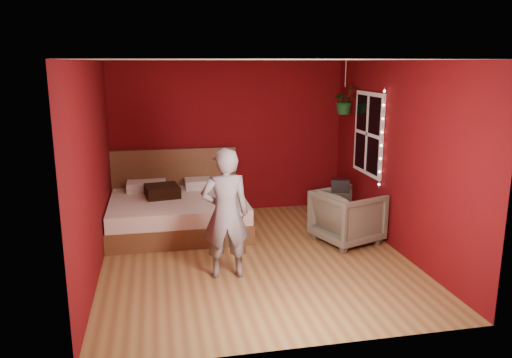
% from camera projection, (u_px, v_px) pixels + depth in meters
% --- Properties ---
extents(floor, '(4.50, 4.50, 0.00)m').
position_uv_depth(floor, '(254.00, 257.00, 6.76)').
color(floor, olive).
rests_on(floor, ground).
extents(room_walls, '(4.04, 4.54, 2.62)m').
position_uv_depth(room_walls, '(254.00, 134.00, 6.37)').
color(room_walls, '#58090A').
rests_on(room_walls, ground).
extents(window, '(0.05, 0.97, 1.27)m').
position_uv_depth(window, '(368.00, 134.00, 7.65)').
color(window, white).
rests_on(window, room_walls).
extents(fairy_lights, '(0.04, 0.04, 1.45)m').
position_uv_depth(fairy_lights, '(382.00, 139.00, 7.15)').
color(fairy_lights, silver).
rests_on(fairy_lights, room_walls).
extents(bed, '(2.09, 1.78, 1.15)m').
position_uv_depth(bed, '(178.00, 210.00, 7.85)').
color(bed, brown).
rests_on(bed, ground).
extents(person, '(0.60, 0.40, 1.60)m').
position_uv_depth(person, '(225.00, 214.00, 5.97)').
color(person, slate).
rests_on(person, ground).
extents(armchair, '(1.08, 1.06, 0.77)m').
position_uv_depth(armchair, '(347.00, 217.00, 7.23)').
color(armchair, '#615F4D').
rests_on(armchair, ground).
extents(handbag, '(0.28, 0.21, 0.18)m').
position_uv_depth(handbag, '(340.00, 186.00, 7.08)').
color(handbag, black).
rests_on(handbag, armchair).
extents(throw_pillow, '(0.57, 0.57, 0.18)m').
position_uv_depth(throw_pillow, '(162.00, 191.00, 7.78)').
color(throw_pillow, black).
rests_on(throw_pillow, bed).
extents(hanging_plant, '(0.48, 0.44, 0.86)m').
position_uv_depth(hanging_plant, '(345.00, 101.00, 8.16)').
color(hanging_plant, silver).
rests_on(hanging_plant, room_walls).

